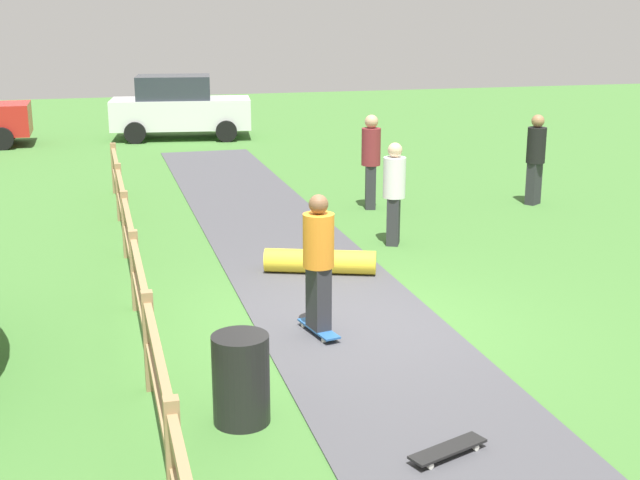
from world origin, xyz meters
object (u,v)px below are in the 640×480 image
at_px(trash_bin, 241,379).
at_px(skateboard_loose, 448,449).
at_px(bystander_white, 394,189).
at_px(skater_riding, 319,258).
at_px(parked_car_white, 179,107).
at_px(skater_fallen, 321,260).
at_px(bystander_maroon, 371,157).
at_px(bystander_black, 536,155).

height_order(trash_bin, skateboard_loose, trash_bin).
bearing_deg(bystander_white, skater_riding, -121.87).
bearing_deg(parked_car_white, skateboard_loose, -89.34).
relative_size(trash_bin, skater_fallen, 0.53).
bearing_deg(skater_riding, bystander_maroon, 66.42).
xyz_separation_m(trash_bin, bystander_white, (3.63, 5.73, 0.52)).
bearing_deg(bystander_maroon, skater_fallen, -118.19).
xyz_separation_m(skater_fallen, parked_car_white, (-0.58, 14.47, 0.76)).
distance_m(bystander_white, parked_car_white, 13.41).
relative_size(skater_riding, skateboard_loose, 2.15).
bearing_deg(skateboard_loose, bystander_maroon, 75.71).
bearing_deg(bystander_black, trash_bin, -133.41).
height_order(bystander_white, bystander_black, bystander_black).
bearing_deg(skater_fallen, bystander_black, 31.97).
distance_m(skater_riding, skater_fallen, 2.71).
xyz_separation_m(skateboard_loose, parked_car_white, (-0.23, 20.15, 0.87)).
bearing_deg(skater_fallen, bystander_maroon, 61.81).
height_order(bystander_maroon, bystander_white, bystander_maroon).
distance_m(skater_fallen, skateboard_loose, 5.69).
bearing_deg(bystander_maroon, trash_bin, -116.07).
bearing_deg(skateboard_loose, bystander_white, 74.12).
distance_m(skateboard_loose, bystander_white, 7.24).
relative_size(trash_bin, bystander_black, 0.49).
bearing_deg(skateboard_loose, trash_bin, 144.64).
height_order(trash_bin, skater_riding, skater_riding).
height_order(bystander_maroon, bystander_black, bystander_maroon).
distance_m(trash_bin, skater_fallen, 4.93).
relative_size(bystander_maroon, bystander_white, 1.08).
xyz_separation_m(skater_fallen, bystander_black, (5.45, 3.40, 0.82)).
xyz_separation_m(skater_riding, parked_car_white, (0.12, 16.97, -0.04)).
height_order(trash_bin, bystander_white, bystander_white).
bearing_deg(bystander_black, skater_riding, -136.22).
distance_m(skater_fallen, bystander_black, 6.48).
bearing_deg(bystander_maroon, skateboard_loose, -104.29).
relative_size(skateboard_loose, parked_car_white, 0.19).
xyz_separation_m(skater_riding, skater_fallen, (0.70, 2.49, -0.80)).
xyz_separation_m(bystander_black, parked_car_white, (-6.03, 11.07, -0.07)).
relative_size(skater_riding, skater_fallen, 1.03).
bearing_deg(bystander_maroon, bystander_white, -100.09).
bearing_deg(skater_riding, bystander_black, 43.78).
xyz_separation_m(skater_fallen, bystander_maroon, (2.09, 3.91, 0.85)).
relative_size(skater_riding, parked_car_white, 0.40).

